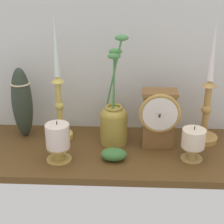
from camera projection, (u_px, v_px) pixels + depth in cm
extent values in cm
cube|color=#543819|center=(103.00, 152.00, 121.32)|extent=(100.00, 36.00, 2.40)
cube|color=silver|center=(105.00, 43.00, 124.70)|extent=(120.00, 2.00, 65.00)
cube|color=brown|center=(158.00, 120.00, 119.97)|extent=(10.47, 6.34, 18.95)
cube|color=brown|center=(160.00, 92.00, 115.92)|extent=(11.73, 7.10, 1.20)
torus|color=#B68A3F|center=(160.00, 114.00, 115.09)|extent=(13.81, 1.26, 13.81)
cylinder|color=silver|center=(160.00, 114.00, 115.00)|extent=(11.55, 0.40, 11.55)
cube|color=black|center=(160.00, 114.00, 114.72)|extent=(1.41, 4.43, 0.30)
cylinder|color=#B78643|center=(203.00, 138.00, 126.36)|extent=(9.92, 9.92, 1.80)
cylinder|color=#B78643|center=(206.00, 112.00, 122.22)|extent=(2.36, 2.36, 18.78)
sphere|color=#B78643|center=(206.00, 109.00, 121.85)|extent=(3.78, 3.78, 3.78)
cone|color=#B78643|center=(209.00, 83.00, 118.05)|extent=(4.96, 4.96, 2.00)
cone|color=white|center=(213.00, 51.00, 113.66)|extent=(2.22, 2.22, 19.85)
cylinder|color=gold|center=(61.00, 135.00, 128.22)|extent=(8.40, 8.40, 1.80)
cylinder|color=gold|center=(60.00, 108.00, 123.92)|extent=(2.04, 2.04, 19.58)
sphere|color=gold|center=(59.00, 106.00, 123.53)|extent=(3.27, 3.27, 3.27)
cone|color=gold|center=(58.00, 79.00, 119.58)|extent=(4.54, 4.54, 2.00)
cone|color=white|center=(55.00, 45.00, 114.82)|extent=(2.03, 2.03, 21.70)
cylinder|color=#A98F39|center=(114.00, 128.00, 123.60)|extent=(9.54, 9.54, 11.04)
ellipsoid|color=#A98F39|center=(114.00, 113.00, 121.39)|extent=(9.06, 9.06, 4.53)
torus|color=#A98F39|center=(114.00, 107.00, 120.48)|extent=(6.19, 6.19, 0.94)
cylinder|color=#4D8B4A|center=(114.00, 81.00, 116.62)|extent=(1.47, 2.50, 19.17)
ellipsoid|color=#4D8B4A|center=(115.00, 51.00, 113.61)|extent=(4.40, 2.80, 2.00)
cylinder|color=#4D8B4A|center=(114.00, 73.00, 115.60)|extent=(5.45, 4.97, 23.60)
ellipsoid|color=#4D8B4A|center=(122.00, 38.00, 108.63)|extent=(4.40, 2.80, 2.00)
cylinder|color=#4D8B4A|center=(114.00, 82.00, 116.82)|extent=(0.73, 2.78, 18.15)
ellipsoid|color=#4D8B4A|center=(114.00, 56.00, 112.16)|extent=(4.40, 2.80, 2.00)
cylinder|color=#B29143|center=(59.00, 154.00, 113.81)|extent=(3.26, 3.26, 4.38)
cylinder|color=#B29143|center=(59.00, 158.00, 114.53)|extent=(8.16, 8.16, 0.80)
cylinder|color=#B29143|center=(58.00, 148.00, 112.93)|extent=(7.34, 7.34, 0.60)
cylinder|color=beige|center=(58.00, 136.00, 111.20)|extent=(7.63, 7.63, 7.81)
cylinder|color=black|center=(57.00, 123.00, 109.39)|extent=(0.30, 0.30, 1.20)
cylinder|color=tan|center=(192.00, 153.00, 114.26)|extent=(2.82, 2.82, 4.15)
cylinder|color=tan|center=(192.00, 158.00, 114.93)|extent=(7.05, 7.05, 0.80)
cylinder|color=tan|center=(193.00, 148.00, 113.42)|extent=(6.34, 6.34, 0.60)
cylinder|color=beige|center=(194.00, 138.00, 112.05)|extent=(7.51, 7.51, 6.05)
cylinder|color=black|center=(195.00, 128.00, 110.59)|extent=(0.30, 0.30, 1.20)
ellipsoid|color=#2D3629|center=(22.00, 103.00, 125.05)|extent=(7.23, 7.23, 25.91)
torus|color=#CCB78C|center=(20.00, 84.00, 122.13)|extent=(6.75, 6.75, 0.60)
ellipsoid|color=#3C7034|center=(114.00, 154.00, 113.80)|extent=(8.37, 5.86, 3.97)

